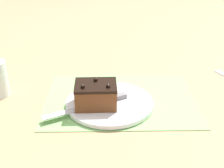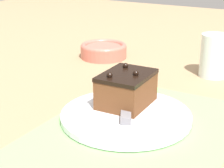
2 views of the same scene
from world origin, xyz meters
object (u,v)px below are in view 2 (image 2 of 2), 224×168
cake_plate (126,116)px  small_bowl (104,50)px  chocolate_cake (126,89)px  serving_knife (126,104)px  drinking_glass (214,56)px

cake_plate → small_bowl: (0.36, 0.27, 0.01)m
cake_plate → chocolate_cake: (0.04, 0.02, 0.04)m
chocolate_cake → cake_plate: bearing=-152.8°
cake_plate → chocolate_cake: chocolate_cake is taller
small_bowl → chocolate_cake: bearing=-142.3°
small_bowl → serving_knife: bearing=-142.6°
serving_knife → drinking_glass: bearing=48.1°
chocolate_cake → serving_knife: 0.03m
chocolate_cake → serving_knife: chocolate_cake is taller
drinking_glass → serving_knife: bearing=164.8°
chocolate_cake → drinking_glass: drinking_glass is taller
cake_plate → drinking_glass: size_ratio=2.30×
serving_knife → small_bowl: size_ratio=1.70×
serving_knife → small_bowl: (0.33, 0.25, 0.00)m
serving_knife → drinking_glass: 0.34m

